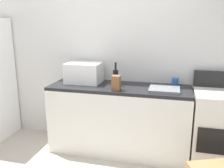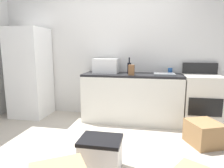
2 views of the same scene
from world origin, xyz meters
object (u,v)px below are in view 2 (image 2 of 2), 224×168
(stove_oven, at_px, (201,100))
(cardboard_box_small, at_px, (204,133))
(wine_bottle, at_px, (129,68))
(storage_bin, at_px, (101,154))
(refrigerator, at_px, (30,73))
(coffee_mug, at_px, (170,71))
(microwave, at_px, (106,66))
(knife_block, at_px, (131,70))

(stove_oven, relative_size, cardboard_box_small, 2.52)
(wine_bottle, xyz_separation_m, storage_bin, (-0.13, -1.68, -0.82))
(refrigerator, distance_m, coffee_mug, 2.76)
(wine_bottle, height_order, cardboard_box_small, wine_bottle)
(stove_oven, height_order, cardboard_box_small, stove_oven)
(microwave, bearing_deg, coffee_mug, 6.36)
(cardboard_box_small, bearing_deg, wine_bottle, 145.22)
(coffee_mug, bearing_deg, wine_bottle, -167.28)
(stove_oven, bearing_deg, cardboard_box_small, -98.39)
(stove_oven, bearing_deg, knife_block, -170.52)
(wine_bottle, height_order, storage_bin, wine_bottle)
(storage_bin, bearing_deg, knife_block, 82.50)
(microwave, bearing_deg, storage_bin, -79.50)
(cardboard_box_small, bearing_deg, microwave, 152.32)
(stove_oven, xyz_separation_m, knife_block, (-1.21, -0.20, 0.52))
(microwave, distance_m, cardboard_box_small, 2.01)
(refrigerator, height_order, storage_bin, refrigerator)
(refrigerator, height_order, cardboard_box_small, refrigerator)
(cardboard_box_small, bearing_deg, stove_oven, 81.61)
(microwave, height_order, knife_block, microwave)
(cardboard_box_small, relative_size, storage_bin, 0.95)
(stove_oven, xyz_separation_m, cardboard_box_small, (-0.11, -0.78, -0.30))
(coffee_mug, distance_m, cardboard_box_small, 1.32)
(knife_block, bearing_deg, wine_bottle, 105.30)
(microwave, bearing_deg, knife_block, -27.90)
(stove_oven, xyz_separation_m, coffee_mug, (-0.53, 0.20, 0.48))
(stove_oven, distance_m, storage_bin, 2.19)
(stove_oven, relative_size, microwave, 2.39)
(microwave, bearing_deg, stove_oven, -2.23)
(wine_bottle, relative_size, storage_bin, 0.65)
(coffee_mug, relative_size, knife_block, 0.56)
(coffee_mug, distance_m, storage_bin, 2.19)
(wine_bottle, distance_m, cardboard_box_small, 1.65)
(coffee_mug, relative_size, storage_bin, 0.22)
(microwave, relative_size, coffee_mug, 4.60)
(microwave, xyz_separation_m, wine_bottle, (0.45, -0.04, -0.03))
(microwave, bearing_deg, wine_bottle, -4.63)
(refrigerator, relative_size, stove_oven, 1.60)
(stove_oven, height_order, wine_bottle, wine_bottle)
(refrigerator, height_order, microwave, refrigerator)
(refrigerator, height_order, knife_block, refrigerator)
(microwave, xyz_separation_m, knife_block, (0.51, -0.27, -0.05))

